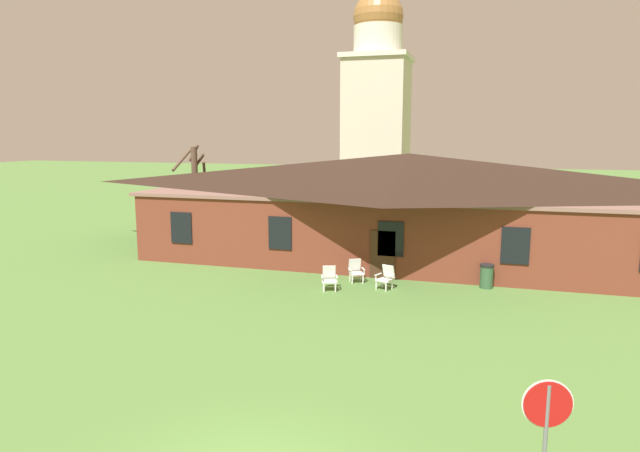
{
  "coord_description": "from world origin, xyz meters",
  "views": [
    {
      "loc": [
        3.81,
        -8.15,
        6.16
      ],
      "look_at": [
        -1.34,
        9.03,
        3.2
      ],
      "focal_mm": 31.3,
      "sensor_mm": 36.0,
      "label": 1
    }
  ],
  "objects_px": {
    "lawn_chair_by_porch": "(329,278)",
    "trash_bin": "(487,276)",
    "stop_sign": "(547,421)",
    "lawn_chair_left_end": "(386,277)",
    "lawn_chair_near_door": "(356,270)"
  },
  "relations": [
    {
      "from": "lawn_chair_near_door",
      "to": "lawn_chair_left_end",
      "type": "distance_m",
      "value": 1.6
    },
    {
      "from": "stop_sign",
      "to": "lawn_chair_near_door",
      "type": "height_order",
      "value": "stop_sign"
    },
    {
      "from": "lawn_chair_near_door",
      "to": "lawn_chair_by_porch",
      "type": "bearing_deg",
      "value": -115.55
    },
    {
      "from": "stop_sign",
      "to": "lawn_chair_left_end",
      "type": "distance_m",
      "value": 13.7
    },
    {
      "from": "stop_sign",
      "to": "lawn_chair_by_porch",
      "type": "bearing_deg",
      "value": 120.06
    },
    {
      "from": "lawn_chair_by_porch",
      "to": "lawn_chair_left_end",
      "type": "bearing_deg",
      "value": 20.23
    },
    {
      "from": "lawn_chair_near_door",
      "to": "trash_bin",
      "type": "height_order",
      "value": "trash_bin"
    },
    {
      "from": "lawn_chair_by_porch",
      "to": "trash_bin",
      "type": "relative_size",
      "value": 0.98
    },
    {
      "from": "stop_sign",
      "to": "lawn_chair_near_door",
      "type": "relative_size",
      "value": 2.49
    },
    {
      "from": "trash_bin",
      "to": "stop_sign",
      "type": "bearing_deg",
      "value": -86.3
    },
    {
      "from": "stop_sign",
      "to": "lawn_chair_by_porch",
      "type": "xyz_separation_m",
      "value": [
        -6.94,
        11.99,
        -1.19
      ]
    },
    {
      "from": "lawn_chair_near_door",
      "to": "lawn_chair_left_end",
      "type": "relative_size",
      "value": 1.0
    },
    {
      "from": "lawn_chair_left_end",
      "to": "trash_bin",
      "type": "height_order",
      "value": "trash_bin"
    },
    {
      "from": "stop_sign",
      "to": "lawn_chair_left_end",
      "type": "height_order",
      "value": "stop_sign"
    },
    {
      "from": "stop_sign",
      "to": "lawn_chair_left_end",
      "type": "xyz_separation_m",
      "value": [
        -4.79,
        12.78,
        -1.19
      ]
    }
  ]
}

